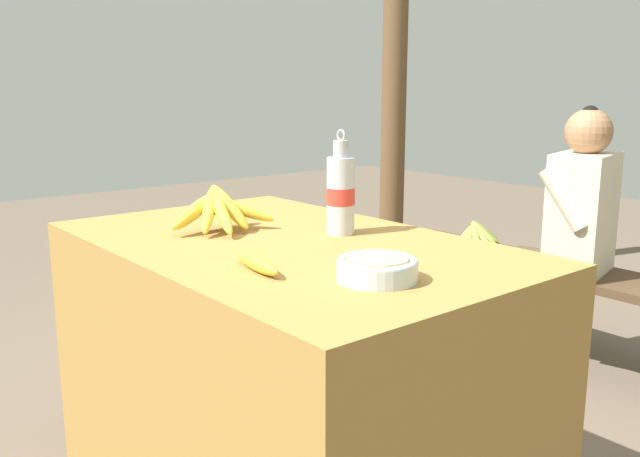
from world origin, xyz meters
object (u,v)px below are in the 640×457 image
(serving_bowl, at_px, (377,268))
(support_post_near, at_px, (394,74))
(loose_banana_front, at_px, (257,262))
(wooden_bench, at_px, (559,281))
(banana_bunch_green, at_px, (478,235))
(banana_bunch_ripe, at_px, (219,209))
(water_bottle, at_px, (341,194))
(seated_vendor, at_px, (569,222))

(serving_bowl, distance_m, support_post_near, 2.66)
(loose_banana_front, bearing_deg, serving_bowl, 33.97)
(wooden_bench, bearing_deg, banana_bunch_green, 179.83)
(loose_banana_front, bearing_deg, banana_bunch_green, 112.23)
(banana_bunch_ripe, height_order, water_bottle, water_bottle)
(banana_bunch_ripe, bearing_deg, support_post_near, 121.99)
(seated_vendor, height_order, banana_bunch_green, seated_vendor)
(banana_bunch_ripe, bearing_deg, seated_vendor, 82.88)
(serving_bowl, distance_m, loose_banana_front, 0.27)
(water_bottle, bearing_deg, wooden_bench, 94.57)
(serving_bowl, height_order, seated_vendor, seated_vendor)
(seated_vendor, bearing_deg, banana_bunch_green, -19.41)
(serving_bowl, height_order, support_post_near, support_post_near)
(serving_bowl, bearing_deg, banana_bunch_green, 120.63)
(banana_bunch_ripe, bearing_deg, banana_bunch_green, 100.51)
(wooden_bench, bearing_deg, seated_vendor, -39.40)
(loose_banana_front, height_order, banana_bunch_green, loose_banana_front)
(water_bottle, bearing_deg, banana_bunch_green, 111.91)
(banana_bunch_green, height_order, support_post_near, support_post_near)
(water_bottle, xyz_separation_m, support_post_near, (-1.42, 1.65, 0.36))
(support_post_near, bearing_deg, water_bottle, -49.26)
(loose_banana_front, distance_m, banana_bunch_green, 1.88)
(water_bottle, height_order, loose_banana_front, water_bottle)
(banana_bunch_green, bearing_deg, water_bottle, -68.09)
(seated_vendor, distance_m, support_post_near, 1.54)
(banana_bunch_ripe, relative_size, support_post_near, 0.13)
(serving_bowl, distance_m, wooden_bench, 1.70)
(serving_bowl, bearing_deg, seated_vendor, 106.41)
(serving_bowl, bearing_deg, support_post_near, 133.81)
(loose_banana_front, bearing_deg, support_post_near, 127.89)
(banana_bunch_ripe, relative_size, serving_bowl, 1.81)
(banana_bunch_ripe, xyz_separation_m, support_post_near, (-1.18, 1.89, 0.41))
(water_bottle, xyz_separation_m, banana_bunch_green, (-0.53, 1.32, -0.39))
(water_bottle, distance_m, support_post_near, 2.21)
(loose_banana_front, bearing_deg, seated_vendor, 97.58)
(water_bottle, distance_m, wooden_bench, 1.42)
(wooden_bench, height_order, seated_vendor, seated_vendor)
(banana_bunch_ripe, bearing_deg, serving_bowl, -0.41)
(seated_vendor, relative_size, support_post_near, 0.44)
(wooden_bench, xyz_separation_m, seated_vendor, (0.05, -0.04, 0.27))
(loose_banana_front, relative_size, support_post_near, 0.08)
(water_bottle, distance_m, banana_bunch_green, 1.48)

